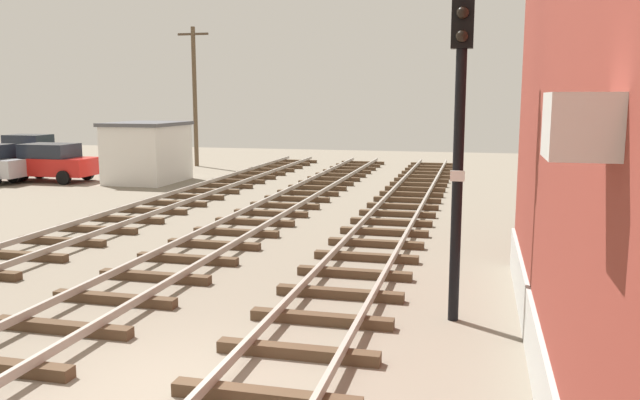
{
  "coord_description": "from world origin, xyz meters",
  "views": [
    {
      "loc": [
        3.8,
        -7.34,
        3.84
      ],
      "look_at": [
        0.07,
        7.88,
        1.37
      ],
      "focal_mm": 36.35,
      "sensor_mm": 36.0,
      "label": 1
    }
  ],
  "objects_px": {
    "control_hut": "(147,152)",
    "parked_car_green": "(29,149)",
    "utility_pole_far": "(195,94)",
    "parked_car_red": "(50,162)",
    "signal_mast": "(460,114)"
  },
  "relations": [
    {
      "from": "signal_mast",
      "to": "utility_pole_far",
      "type": "distance_m",
      "value": 27.71
    },
    {
      "from": "control_hut",
      "to": "parked_car_green",
      "type": "height_order",
      "value": "control_hut"
    },
    {
      "from": "signal_mast",
      "to": "parked_car_red",
      "type": "distance_m",
      "value": 24.38
    },
    {
      "from": "parked_car_green",
      "to": "signal_mast",
      "type": "bearing_deg",
      "value": -40.44
    },
    {
      "from": "control_hut",
      "to": "parked_car_red",
      "type": "bearing_deg",
      "value": -168.36
    },
    {
      "from": "signal_mast",
      "to": "utility_pole_far",
      "type": "xyz_separation_m",
      "value": [
        -15.33,
        23.08,
        0.49
      ]
    },
    {
      "from": "signal_mast",
      "to": "utility_pole_far",
      "type": "bearing_deg",
      "value": 123.59
    },
    {
      "from": "control_hut",
      "to": "parked_car_red",
      "type": "height_order",
      "value": "control_hut"
    },
    {
      "from": "parked_car_red",
      "to": "parked_car_green",
      "type": "distance_m",
      "value": 8.77
    },
    {
      "from": "control_hut",
      "to": "parked_car_green",
      "type": "distance_m",
      "value": 11.87
    },
    {
      "from": "control_hut",
      "to": "parked_car_red",
      "type": "distance_m",
      "value": 4.61
    },
    {
      "from": "utility_pole_far",
      "to": "control_hut",
      "type": "bearing_deg",
      "value": -83.5
    },
    {
      "from": "signal_mast",
      "to": "parked_car_green",
      "type": "xyz_separation_m",
      "value": [
        -25.07,
        21.37,
        -2.69
      ]
    },
    {
      "from": "signal_mast",
      "to": "parked_car_red",
      "type": "xyz_separation_m",
      "value": [
        -19.01,
        15.04,
        -2.69
      ]
    },
    {
      "from": "control_hut",
      "to": "utility_pole_far",
      "type": "distance_m",
      "value": 7.65
    }
  ]
}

